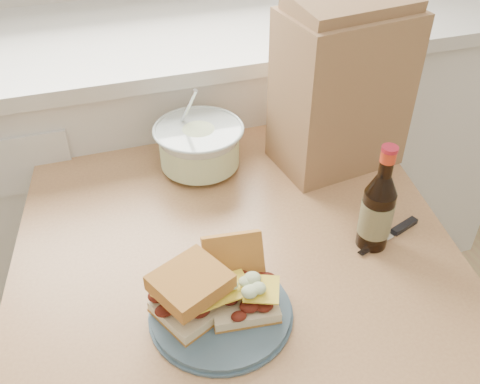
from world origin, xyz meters
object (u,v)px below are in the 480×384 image
object	(u,v)px
dining_table	(235,277)
beer_bottle	(377,210)
paper_bag	(341,91)
plate	(221,312)
coleslaw_bowl	(199,148)

from	to	relation	value
dining_table	beer_bottle	bearing A→B (deg)	-10.53
beer_bottle	paper_bag	xyz separation A→B (m)	(0.06, 0.31, 0.10)
plate	paper_bag	bearing A→B (deg)	43.82
paper_bag	dining_table	bearing A→B (deg)	-154.63
beer_bottle	dining_table	bearing A→B (deg)	171.42
beer_bottle	paper_bag	bearing A→B (deg)	89.39
plate	paper_bag	size ratio (longest dim) A/B	0.67
dining_table	coleslaw_bowl	distance (m)	0.32
dining_table	coleslaw_bowl	world-z (taller)	coleslaw_bowl
beer_bottle	paper_bag	size ratio (longest dim) A/B	0.63
plate	coleslaw_bowl	size ratio (longest dim) A/B	1.15
paper_bag	beer_bottle	bearing A→B (deg)	-109.14
paper_bag	plate	bearing A→B (deg)	-144.10
beer_bottle	plate	bearing A→B (deg)	-155.71
dining_table	coleslaw_bowl	size ratio (longest dim) A/B	4.73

